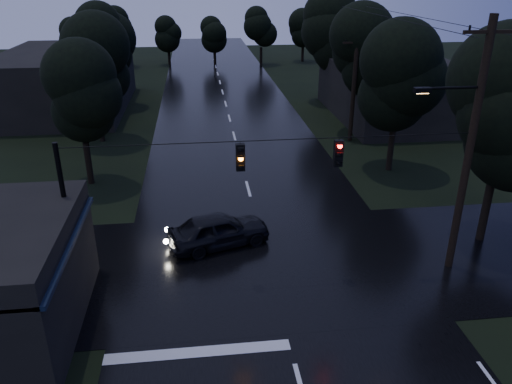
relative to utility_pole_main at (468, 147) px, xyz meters
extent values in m
cube|color=black|center=(-7.41, 19.00, -5.26)|extent=(12.00, 120.00, 0.02)
cube|color=black|center=(-7.41, 1.00, -5.26)|extent=(60.00, 9.00, 0.02)
cube|color=black|center=(-14.41, -2.00, -2.06)|extent=(0.30, 7.00, 0.15)
cylinder|color=black|center=(-14.61, -5.00, -3.76)|extent=(0.10, 0.10, 3.00)
cylinder|color=black|center=(-14.61, 1.00, -3.76)|extent=(0.10, 0.10, 3.00)
cube|color=#E6AB5C|center=(-14.46, -3.50, -2.76)|extent=(0.06, 1.60, 0.50)
cube|color=#E6AB5C|center=(-14.46, -0.80, -2.76)|extent=(0.06, 1.20, 0.50)
cube|color=black|center=(6.59, 23.00, -3.06)|extent=(10.00, 14.00, 4.40)
cube|color=black|center=(-21.41, 29.00, -2.76)|extent=(10.00, 16.00, 5.00)
cylinder|color=black|center=(0.09, 0.00, -0.26)|extent=(0.30, 0.30, 10.00)
cube|color=black|center=(0.09, 0.00, 4.14)|extent=(2.00, 0.12, 0.12)
cylinder|color=black|center=(-1.01, 0.00, 2.24)|extent=(2.20, 0.10, 0.10)
cube|color=black|center=(-2.11, 0.00, 2.19)|extent=(0.60, 0.25, 0.18)
cube|color=#FFB266|center=(-2.11, 0.00, 2.09)|extent=(0.45, 0.18, 0.03)
cylinder|color=black|center=(0.89, 17.00, -1.51)|extent=(0.30, 0.30, 7.50)
cube|color=black|center=(0.89, 17.00, 1.64)|extent=(2.00, 0.12, 0.12)
cylinder|color=black|center=(-14.91, 0.00, -2.26)|extent=(0.18, 0.18, 6.00)
cylinder|color=black|center=(-7.41, 0.00, 0.54)|extent=(15.00, 0.03, 0.03)
cube|color=black|center=(-8.61, 0.00, -0.06)|extent=(0.32, 0.25, 1.00)
sphere|color=orange|center=(-8.61, -0.15, -0.06)|extent=(0.18, 0.18, 0.18)
cube|color=black|center=(-5.01, 0.00, -0.06)|extent=(0.32, 0.25, 1.00)
sphere|color=#FF0C07|center=(-5.01, -0.15, -0.06)|extent=(0.18, 0.18, 0.18)
cylinder|color=black|center=(2.59, 2.00, -3.86)|extent=(0.36, 0.36, 2.80)
sphere|color=black|center=(2.59, 2.00, -0.46)|extent=(4.48, 4.48, 4.48)
sphere|color=black|center=(2.59, 2.00, 0.74)|extent=(4.48, 4.48, 4.48)
sphere|color=black|center=(2.59, 2.00, 1.94)|extent=(4.48, 4.48, 4.48)
cylinder|color=black|center=(-16.41, 11.00, -4.03)|extent=(0.36, 0.36, 2.45)
sphere|color=black|center=(-16.41, 11.00, -1.06)|extent=(3.92, 3.92, 3.92)
sphere|color=black|center=(-16.41, 11.00, -0.01)|extent=(3.92, 3.92, 3.92)
sphere|color=black|center=(-16.41, 11.00, 1.04)|extent=(3.92, 3.92, 3.92)
cylinder|color=black|center=(-17.01, 19.00, -3.95)|extent=(0.36, 0.36, 2.62)
sphere|color=black|center=(-17.01, 19.00, -0.76)|extent=(4.20, 4.20, 4.20)
sphere|color=black|center=(-17.01, 19.00, 0.37)|extent=(4.20, 4.20, 4.20)
sphere|color=black|center=(-17.01, 19.00, 1.49)|extent=(4.20, 4.20, 4.20)
cylinder|color=black|center=(-17.61, 29.00, -3.86)|extent=(0.36, 0.36, 2.80)
sphere|color=black|center=(-17.61, 29.00, -0.46)|extent=(4.48, 4.48, 4.48)
sphere|color=black|center=(-17.61, 29.00, 0.74)|extent=(4.48, 4.48, 4.48)
sphere|color=black|center=(-17.61, 29.00, 1.94)|extent=(4.48, 4.48, 4.48)
cylinder|color=black|center=(1.59, 11.00, -3.95)|extent=(0.36, 0.36, 2.62)
sphere|color=black|center=(1.59, 11.00, -0.76)|extent=(4.20, 4.20, 4.20)
sphere|color=black|center=(1.59, 11.00, 0.37)|extent=(4.20, 4.20, 4.20)
sphere|color=black|center=(1.59, 11.00, 1.49)|extent=(4.20, 4.20, 4.20)
cylinder|color=black|center=(2.19, 19.00, -3.86)|extent=(0.36, 0.36, 2.80)
sphere|color=black|center=(2.19, 19.00, -0.46)|extent=(4.48, 4.48, 4.48)
sphere|color=black|center=(2.19, 19.00, 0.74)|extent=(4.48, 4.48, 4.48)
sphere|color=black|center=(2.19, 19.00, 1.94)|extent=(4.48, 4.48, 4.48)
cylinder|color=black|center=(2.79, 29.00, -3.77)|extent=(0.36, 0.36, 2.97)
sphere|color=black|center=(2.79, 29.00, -0.16)|extent=(4.76, 4.76, 4.76)
sphere|color=black|center=(2.79, 29.00, 1.12)|extent=(4.76, 4.76, 4.76)
sphere|color=black|center=(2.79, 29.00, 2.39)|extent=(4.76, 4.76, 4.76)
imported|color=black|center=(-9.37, 2.87, -4.49)|extent=(4.87, 3.11, 1.54)
camera|label=1|loc=(-10.06, -16.77, 6.03)|focal=35.00mm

